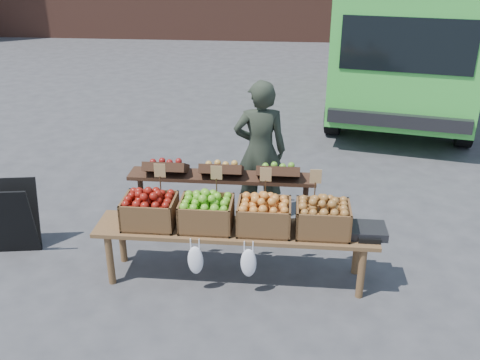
# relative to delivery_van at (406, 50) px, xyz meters

# --- Properties ---
(ground) EXTENTS (80.00, 80.00, 0.00)m
(ground) POSITION_rel_delivery_van_xyz_m (-2.44, -5.67, -1.19)
(ground) COLOR #414143
(delivery_van) EXTENTS (3.43, 5.67, 2.37)m
(delivery_van) POSITION_rel_delivery_van_xyz_m (0.00, 0.00, 0.00)
(delivery_van) COLOR green
(delivery_van) RESTS_ON ground
(vendor) EXTENTS (0.66, 0.47, 1.69)m
(vendor) POSITION_rel_delivery_van_xyz_m (-2.45, -4.53, -0.34)
(vendor) COLOR #272F23
(vendor) RESTS_ON ground
(chalkboard_sign) EXTENTS (0.57, 0.38, 0.81)m
(chalkboard_sign) POSITION_rel_delivery_van_xyz_m (-5.03, -5.58, -0.78)
(chalkboard_sign) COLOR black
(chalkboard_sign) RESTS_ON ground
(back_table) EXTENTS (2.10, 0.44, 1.04)m
(back_table) POSITION_rel_delivery_van_xyz_m (-2.83, -5.14, -0.67)
(back_table) COLOR #372015
(back_table) RESTS_ON ground
(display_bench) EXTENTS (2.70, 0.56, 0.57)m
(display_bench) POSITION_rel_delivery_van_xyz_m (-2.61, -5.86, -0.90)
(display_bench) COLOR brown
(display_bench) RESTS_ON ground
(crate_golden_apples) EXTENTS (0.50, 0.40, 0.28)m
(crate_golden_apples) POSITION_rel_delivery_van_xyz_m (-3.44, -5.86, -0.48)
(crate_golden_apples) COLOR maroon
(crate_golden_apples) RESTS_ON display_bench
(crate_russet_pears) EXTENTS (0.50, 0.40, 0.28)m
(crate_russet_pears) POSITION_rel_delivery_van_xyz_m (-2.89, -5.86, -0.48)
(crate_russet_pears) COLOR green
(crate_russet_pears) RESTS_ON display_bench
(crate_red_apples) EXTENTS (0.50, 0.40, 0.28)m
(crate_red_apples) POSITION_rel_delivery_van_xyz_m (-2.34, -5.86, -0.48)
(crate_red_apples) COLOR gold
(crate_red_apples) RESTS_ON display_bench
(crate_green_apples) EXTENTS (0.50, 0.40, 0.28)m
(crate_green_apples) POSITION_rel_delivery_van_xyz_m (-1.79, -5.86, -0.48)
(crate_green_apples) COLOR #A3612C
(crate_green_apples) RESTS_ON display_bench
(weighing_scale) EXTENTS (0.34, 0.30, 0.08)m
(weighing_scale) POSITION_rel_delivery_van_xyz_m (-1.36, -5.86, -0.58)
(weighing_scale) COLOR black
(weighing_scale) RESTS_ON display_bench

